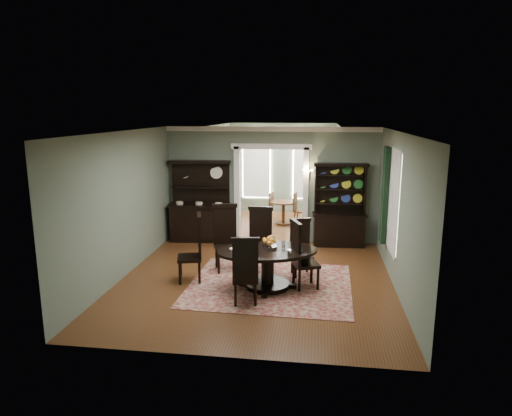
{
  "coord_description": "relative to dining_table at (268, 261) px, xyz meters",
  "views": [
    {
      "loc": [
        1.19,
        -8.72,
        3.4
      ],
      "look_at": [
        -0.08,
        0.6,
        1.39
      ],
      "focal_mm": 32.0,
      "sensor_mm": 36.0,
      "label": 1
    }
  ],
  "objects": [
    {
      "name": "chair_end_right",
      "position": [
        0.63,
        0.06,
        0.17
      ],
      "size": [
        0.61,
        0.63,
        1.35
      ],
      "rotation": [
        0.0,
        0.0,
        -1.22
      ],
      "color": "black",
      "rests_on": "rug"
    },
    {
      "name": "wall_sconce",
      "position": [
        0.67,
        3.19,
        1.35
      ],
      "size": [
        0.27,
        0.21,
        0.21
      ],
      "color": "#B0762F",
      "rests_on": "back_wall_right"
    },
    {
      "name": "chair_near",
      "position": [
        -0.3,
        -0.88,
        0.13
      ],
      "size": [
        0.55,
        0.53,
        1.28
      ],
      "rotation": [
        0.0,
        0.0,
        0.19
      ],
      "color": "black",
      "rests_on": "rug"
    },
    {
      "name": "doorway_trim",
      "position": [
        -0.28,
        3.34,
        1.08
      ],
      "size": [
        2.08,
        0.25,
        2.57
      ],
      "color": "white",
      "rests_on": "floor"
    },
    {
      "name": "sideboard",
      "position": [
        -2.15,
        3.09,
        0.21
      ],
      "size": [
        1.66,
        0.71,
        2.13
      ],
      "rotation": [
        0.0,
        0.0,
        0.08
      ],
      "color": "black",
      "rests_on": "floor"
    },
    {
      "name": "parlor_chair_right",
      "position": [
        0.39,
        4.88,
        0.01
      ],
      "size": [
        0.46,
        0.45,
        1.02
      ],
      "rotation": [
        0.0,
        0.0,
        -1.78
      ],
      "color": "#572E19",
      "rests_on": "parlor_floor"
    },
    {
      "name": "chair_far_left",
      "position": [
        -1.03,
        0.98,
        0.21
      ],
      "size": [
        0.66,
        0.65,
        1.43
      ],
      "rotation": [
        0.0,
        0.0,
        3.48
      ],
      "color": "black",
      "rests_on": "rug"
    },
    {
      "name": "rug",
      "position": [
        0.04,
        0.12,
        -0.53
      ],
      "size": [
        3.24,
        2.9,
        0.01
      ],
      "primitive_type": "cube",
      "rotation": [
        0.0,
        0.0,
        -0.03
      ],
      "color": "maroon",
      "rests_on": "floor"
    },
    {
      "name": "parlor_table",
      "position": [
        -0.09,
        5.11,
        -0.07
      ],
      "size": [
        0.77,
        0.77,
        0.71
      ],
      "color": "#572E19",
      "rests_on": "parlor_floor"
    },
    {
      "name": "centerpiece",
      "position": [
        0.03,
        0.1,
        0.3
      ],
      "size": [
        1.45,
        0.93,
        0.24
      ],
      "color": "silver",
      "rests_on": "dining_table"
    },
    {
      "name": "chair_far_right",
      "position": [
        0.6,
        0.85,
        0.09
      ],
      "size": [
        0.55,
        0.53,
        1.2
      ],
      "rotation": [
        0.0,
        0.0,
        3.44
      ],
      "color": "black",
      "rests_on": "rug"
    },
    {
      "name": "right_window",
      "position": [
        2.41,
        1.27,
        1.06
      ],
      "size": [
        0.15,
        1.47,
        2.12
      ],
      "color": "white",
      "rests_on": "wall_right"
    },
    {
      "name": "chair_far_mid",
      "position": [
        -0.28,
        0.98,
        0.2
      ],
      "size": [
        0.54,
        0.51,
        1.4
      ],
      "rotation": [
        0.0,
        0.0,
        3.1
      ],
      "color": "black",
      "rests_on": "rug"
    },
    {
      "name": "room",
      "position": [
        -0.28,
        0.39,
        1.04
      ],
      "size": [
        5.51,
        6.01,
        3.01
      ],
      "color": "brown",
      "rests_on": "ground"
    },
    {
      "name": "welsh_dresser",
      "position": [
        1.49,
        3.11,
        0.23
      ],
      "size": [
        1.38,
        0.57,
        2.11
      ],
      "rotation": [
        0.0,
        0.0,
        0.06
      ],
      "color": "black",
      "rests_on": "floor"
    },
    {
      "name": "parlor_chair_left",
      "position": [
        -0.58,
        5.32,
        -0.03
      ],
      "size": [
        0.43,
        0.42,
        0.94
      ],
      "rotation": [
        0.0,
        0.0,
        1.32
      ],
      "color": "#572E19",
      "rests_on": "parlor_floor"
    },
    {
      "name": "parlor",
      "position": [
        -0.28,
        5.88,
        0.98
      ],
      "size": [
        3.51,
        3.5,
        3.01
      ],
      "color": "brown",
      "rests_on": "ground"
    },
    {
      "name": "chair_end_left",
      "position": [
        -1.49,
        0.17,
        0.19
      ],
      "size": [
        0.6,
        0.62,
        1.39
      ],
      "rotation": [
        0.0,
        0.0,
        1.83
      ],
      "color": "black",
      "rests_on": "rug"
    },
    {
      "name": "dining_table",
      "position": [
        0.0,
        0.0,
        0.0
      ],
      "size": [
        2.25,
        2.25,
        0.77
      ],
      "rotation": [
        0.0,
        0.0,
        0.29
      ],
      "color": "black",
      "rests_on": "rug"
    }
  ]
}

